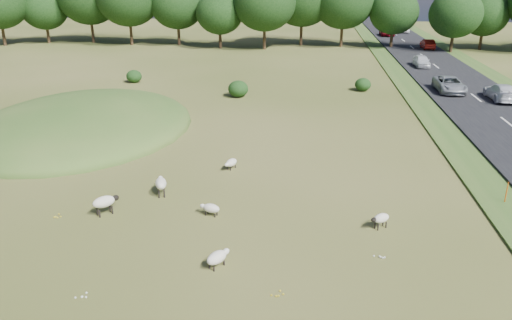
{
  "coord_description": "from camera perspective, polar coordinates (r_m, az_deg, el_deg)",
  "views": [
    {
      "loc": [
        4.87,
        -22.34,
        11.11
      ],
      "look_at": [
        2.0,
        4.0,
        1.0
      ],
      "focal_mm": 35.0,
      "sensor_mm": 36.0,
      "label": 1
    }
  ],
  "objects": [
    {
      "name": "ground",
      "position": [
        44.04,
        -0.33,
        6.27
      ],
      "size": [
        160.0,
        160.0,
        0.0
      ],
      "primitive_type": "plane",
      "color": "#3B4A17",
      "rests_on": "ground"
    },
    {
      "name": "mound",
      "position": [
        39.84,
        -19.16,
        3.51
      ],
      "size": [
        16.0,
        20.0,
        4.0
      ],
      "primitive_type": "ellipsoid",
      "color": "#33561E",
      "rests_on": "ground"
    },
    {
      "name": "road",
      "position": [
        55.58,
        22.1,
        7.97
      ],
      "size": [
        8.0,
        150.0,
        0.25
      ],
      "primitive_type": "cube",
      "color": "black",
      "rests_on": "ground"
    },
    {
      "name": "treeline",
      "position": [
        78.13,
        1.94,
        17.54
      ],
      "size": [
        96.28,
        14.66,
        11.7
      ],
      "color": "black",
      "rests_on": "ground"
    },
    {
      "name": "shrubs",
      "position": [
        49.32,
        -2.04,
        8.69
      ],
      "size": [
        25.18,
        6.9,
        1.54
      ],
      "color": "black",
      "rests_on": "ground"
    },
    {
      "name": "marker_post",
      "position": [
        28.16,
        26.7,
        -3.39
      ],
      "size": [
        0.06,
        0.06,
        1.2
      ],
      "primitive_type": "cylinder",
      "color": "#D8590C",
      "rests_on": "ground"
    },
    {
      "name": "sheep_0",
      "position": [
        20.24,
        -4.45,
        -11.02
      ],
      "size": [
        0.98,
        1.19,
        0.69
      ],
      "rotation": [
        0.0,
        0.0,
        0.97
      ],
      "color": "beige",
      "rests_on": "ground"
    },
    {
      "name": "sheep_1",
      "position": [
        23.59,
        14.06,
        -6.49
      ],
      "size": [
        1.01,
        0.85,
        0.73
      ],
      "rotation": [
        0.0,
        0.0,
        3.76
      ],
      "color": "beige",
      "rests_on": "ground"
    },
    {
      "name": "sheep_2",
      "position": [
        29.65,
        -2.87,
        -0.32
      ],
      "size": [
        0.81,
        1.13,
        0.63
      ],
      "rotation": [
        0.0,
        0.0,
        4.27
      ],
      "color": "beige",
      "rests_on": "ground"
    },
    {
      "name": "sheep_3",
      "position": [
        25.16,
        -16.92,
        -4.6
      ],
      "size": [
        1.24,
        1.22,
        0.96
      ],
      "rotation": [
        0.0,
        0.0,
        0.77
      ],
      "color": "beige",
      "rests_on": "ground"
    },
    {
      "name": "sheep_4",
      "position": [
        24.22,
        -5.21,
        -5.51
      ],
      "size": [
        1.09,
        0.69,
        0.6
      ],
      "rotation": [
        0.0,
        0.0,
        2.84
      ],
      "color": "beige",
      "rests_on": "ground"
    },
    {
      "name": "sheep_5",
      "position": [
        26.6,
        -10.82,
        -2.64
      ],
      "size": [
        0.88,
        1.37,
        0.95
      ],
      "rotation": [
        0.0,
        0.0,
        1.88
      ],
      "color": "beige",
      "rests_on": "ground"
    },
    {
      "name": "car_2",
      "position": [
        99.62,
        16.54,
        14.16
      ],
      "size": [
        1.72,
        4.23,
        1.23
      ],
      "primitive_type": "imported",
      "rotation": [
        0.0,
        0.0,
        3.14
      ],
      "color": "white",
      "rests_on": "road"
    },
    {
      "name": "car_3",
      "position": [
        51.25,
        21.26,
        8.06
      ],
      "size": [
        2.36,
        5.13,
        1.43
      ],
      "primitive_type": "imported",
      "color": "#A2A6AA",
      "rests_on": "road"
    },
    {
      "name": "car_4",
      "position": [
        63.99,
        18.4,
        10.7
      ],
      "size": [
        1.63,
        4.05,
        1.38
      ],
      "primitive_type": "imported",
      "color": "white",
      "rests_on": "road"
    },
    {
      "name": "car_5",
      "position": [
        79.35,
        19.02,
        12.43
      ],
      "size": [
        1.48,
        4.23,
        1.39
      ],
      "primitive_type": "imported",
      "rotation": [
        0.0,
        0.0,
        3.14
      ],
      "color": "maroon",
      "rests_on": "road"
    },
    {
      "name": "car_6",
      "position": [
        93.62,
        14.75,
        13.99
      ],
      "size": [
        2.26,
        4.91,
        1.36
      ],
      "primitive_type": "imported",
      "color": "maroon",
      "rests_on": "road"
    },
    {
      "name": "car_7",
      "position": [
        49.83,
        26.26,
        6.99
      ],
      "size": [
        2.0,
        4.93,
        1.43
      ],
      "primitive_type": "imported",
      "rotation": [
        0.0,
        0.0,
        3.14
      ],
      "color": "white",
      "rests_on": "road"
    }
  ]
}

